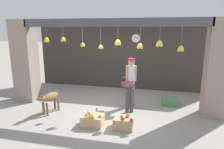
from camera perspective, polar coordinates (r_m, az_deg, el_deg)
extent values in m
plane|color=gray|center=(6.42, -0.76, -10.04)|extent=(60.00, 60.00, 0.00)
cube|color=#38332D|center=(8.45, 3.32, 5.40)|extent=(7.50, 0.12, 2.81)
cube|color=gray|center=(7.62, -23.52, 3.53)|extent=(0.70, 0.60, 2.81)
cube|color=gray|center=(6.36, 28.18, 1.41)|extent=(0.70, 0.60, 2.81)
cube|color=#4C4C51|center=(6.03, -0.55, 14.64)|extent=(5.60, 0.24, 0.24)
cylinder|color=#B2AD99|center=(6.79, -18.34, 11.42)|extent=(0.01, 0.01, 0.33)
ellipsoid|color=yellow|center=(6.78, -17.87, 9.40)|extent=(0.12, 0.06, 0.18)
ellipsoid|color=yellow|center=(6.82, -17.86, 9.41)|extent=(0.09, 0.11, 0.19)
ellipsoid|color=yellow|center=(6.84, -18.19, 9.40)|extent=(0.09, 0.11, 0.19)
ellipsoid|color=yellow|center=(6.82, -18.52, 9.37)|extent=(0.12, 0.06, 0.18)
ellipsoid|color=yellow|center=(6.78, -18.53, 9.35)|extent=(0.09, 0.11, 0.19)
ellipsoid|color=yellow|center=(6.75, -18.20, 9.36)|extent=(0.09, 0.11, 0.19)
cylinder|color=#B2AD99|center=(6.55, -13.86, 11.73)|extent=(0.01, 0.01, 0.31)
ellipsoid|color=yellow|center=(6.54, -13.42, 9.74)|extent=(0.11, 0.06, 0.17)
ellipsoid|color=yellow|center=(6.59, -13.49, 9.76)|extent=(0.08, 0.11, 0.17)
ellipsoid|color=yellow|center=(6.60, -13.91, 9.74)|extent=(0.10, 0.09, 0.17)
ellipsoid|color=yellow|center=(6.55, -14.11, 9.71)|extent=(0.10, 0.09, 0.17)
ellipsoid|color=yellow|center=(6.52, -13.80, 9.71)|extent=(0.08, 0.11, 0.17)
cylinder|color=#B2AD99|center=(6.25, -8.43, 11.17)|extent=(0.01, 0.01, 0.47)
ellipsoid|color=yellow|center=(6.25, -8.03, 8.41)|extent=(0.10, 0.05, 0.15)
ellipsoid|color=yellow|center=(6.29, -8.13, 8.44)|extent=(0.07, 0.09, 0.15)
ellipsoid|color=yellow|center=(6.29, -8.52, 8.43)|extent=(0.09, 0.08, 0.15)
ellipsoid|color=yellow|center=(6.25, -8.66, 8.39)|extent=(0.09, 0.08, 0.15)
ellipsoid|color=yellow|center=(6.23, -8.36, 8.39)|extent=(0.07, 0.09, 0.15)
cylinder|color=#B2AD99|center=(6.14, -3.26, 10.98)|extent=(0.01, 0.01, 0.53)
ellipsoid|color=yellow|center=(6.15, -2.87, 7.85)|extent=(0.10, 0.06, 0.16)
ellipsoid|color=yellow|center=(6.20, -3.12, 7.88)|extent=(0.06, 0.10, 0.16)
ellipsoid|color=yellow|center=(6.18, -3.57, 7.86)|extent=(0.10, 0.06, 0.16)
ellipsoid|color=yellow|center=(6.13, -3.33, 7.82)|extent=(0.06, 0.10, 0.16)
cylinder|color=#B2AD99|center=(5.98, 1.69, 11.73)|extent=(0.01, 0.01, 0.37)
ellipsoid|color=yellow|center=(5.98, 2.15, 9.09)|extent=(0.13, 0.07, 0.20)
ellipsoid|color=yellow|center=(6.04, 1.77, 9.13)|extent=(0.07, 0.13, 0.20)
ellipsoid|color=yellow|center=(6.00, 1.20, 9.11)|extent=(0.13, 0.07, 0.20)
ellipsoid|color=yellow|center=(5.94, 1.58, 9.07)|extent=(0.07, 0.13, 0.20)
cylinder|color=#B2AD99|center=(5.88, 8.07, 11.11)|extent=(0.01, 0.01, 0.47)
ellipsoid|color=yellow|center=(5.89, 8.41, 8.04)|extent=(0.12, 0.06, 0.18)
ellipsoid|color=yellow|center=(5.93, 8.23, 8.08)|extent=(0.09, 0.11, 0.19)
ellipsoid|color=yellow|center=(5.93, 7.80, 8.10)|extent=(0.09, 0.11, 0.19)
ellipsoid|color=yellow|center=(5.90, 7.54, 8.08)|extent=(0.12, 0.06, 0.18)
ellipsoid|color=yellow|center=(5.86, 7.72, 8.04)|extent=(0.09, 0.11, 0.19)
ellipsoid|color=yellow|center=(5.85, 8.16, 8.02)|extent=(0.09, 0.11, 0.19)
cylinder|color=#B2AD99|center=(5.87, 13.54, 11.28)|extent=(0.01, 0.01, 0.39)
ellipsoid|color=yellow|center=(5.89, 13.88, 8.52)|extent=(0.13, 0.07, 0.20)
ellipsoid|color=yellow|center=(5.93, 13.64, 8.56)|extent=(0.10, 0.12, 0.21)
ellipsoid|color=yellow|center=(5.93, 13.16, 8.59)|extent=(0.10, 0.12, 0.21)
ellipsoid|color=yellow|center=(5.89, 12.91, 8.57)|extent=(0.13, 0.07, 0.20)
ellipsoid|color=yellow|center=(5.84, 13.16, 8.53)|extent=(0.10, 0.12, 0.21)
ellipsoid|color=yellow|center=(5.84, 13.64, 8.51)|extent=(0.10, 0.12, 0.21)
cylinder|color=#B2AD99|center=(5.85, 19.31, 10.27)|extent=(0.01, 0.01, 0.52)
ellipsoid|color=yellow|center=(5.87, 19.50, 6.94)|extent=(0.12, 0.06, 0.18)
ellipsoid|color=yellow|center=(5.91, 19.02, 7.01)|extent=(0.06, 0.12, 0.18)
ellipsoid|color=yellow|center=(5.86, 18.62, 6.99)|extent=(0.12, 0.06, 0.18)
ellipsoid|color=yellow|center=(5.82, 19.10, 6.92)|extent=(0.06, 0.12, 0.18)
ellipsoid|color=brown|center=(6.34, -17.16, -6.07)|extent=(0.40, 0.66, 0.25)
cylinder|color=brown|center=(6.24, -18.02, -9.45)|extent=(0.07, 0.07, 0.39)
cylinder|color=brown|center=(6.34, -18.97, -9.15)|extent=(0.07, 0.07, 0.39)
cylinder|color=brown|center=(6.55, -15.06, -8.17)|extent=(0.07, 0.07, 0.39)
cylinder|color=brown|center=(6.65, -16.01, -7.92)|extent=(0.07, 0.07, 0.39)
ellipsoid|color=brown|center=(6.10, -19.46, -6.42)|extent=(0.21, 0.26, 0.17)
cone|color=brown|center=(6.04, -19.20, -5.71)|extent=(0.06, 0.06, 0.07)
cone|color=brown|center=(6.11, -19.84, -5.55)|extent=(0.06, 0.06, 0.07)
cylinder|color=brown|center=(6.56, -15.08, -5.06)|extent=(0.09, 0.20, 0.25)
cylinder|color=#6B665B|center=(6.60, 5.97, -5.80)|extent=(0.11, 0.11, 0.79)
cylinder|color=#6B665B|center=(6.57, 4.76, -5.85)|extent=(0.11, 0.11, 0.79)
cube|color=silver|center=(6.40, 5.49, 0.03)|extent=(0.24, 0.23, 0.59)
cylinder|color=tan|center=(6.42, 6.73, 0.37)|extent=(0.06, 0.06, 0.52)
cylinder|color=tan|center=(6.37, 4.26, 0.31)|extent=(0.06, 0.06, 0.52)
sphere|color=tan|center=(6.32, 5.57, 3.54)|extent=(0.20, 0.20, 0.20)
cylinder|color=red|center=(6.31, 5.59, 4.32)|extent=(0.21, 0.21, 0.07)
cube|color=red|center=(6.21, 5.76, 3.90)|extent=(0.20, 0.16, 0.01)
cylinder|color=#424247|center=(6.10, 4.38, -7.49)|extent=(0.11, 0.11, 0.76)
cylinder|color=#424247|center=(6.14, 5.63, -7.38)|extent=(0.11, 0.11, 0.76)
cube|color=#754760|center=(6.21, 4.34, -2.72)|extent=(0.45, 0.61, 0.30)
sphere|color=black|center=(6.52, 3.43, -1.31)|extent=(0.18, 0.18, 0.18)
cube|color=tan|center=(5.45, -5.51, -12.87)|extent=(0.55, 0.43, 0.28)
sphere|color=orange|center=(5.28, -5.82, -11.69)|extent=(0.07, 0.07, 0.07)
sphere|color=orange|center=(5.49, -6.77, -10.70)|extent=(0.07, 0.07, 0.07)
sphere|color=orange|center=(5.25, -3.29, -11.79)|extent=(0.07, 0.07, 0.07)
sphere|color=orange|center=(5.23, -6.24, -11.97)|extent=(0.07, 0.07, 0.07)
sphere|color=orange|center=(5.37, -7.37, -11.29)|extent=(0.07, 0.07, 0.07)
sphere|color=orange|center=(5.42, -6.40, -11.02)|extent=(0.07, 0.07, 0.07)
sphere|color=orange|center=(5.20, -5.37, -12.06)|extent=(0.07, 0.07, 0.07)
sphere|color=orange|center=(5.24, -3.63, -11.83)|extent=(0.07, 0.07, 0.07)
cube|color=tan|center=(5.29, 3.39, -13.61)|extent=(0.50, 0.42, 0.29)
sphere|color=red|center=(5.23, 4.36, -11.83)|extent=(0.07, 0.07, 0.07)
sphere|color=#99B238|center=(5.23, 2.76, -11.77)|extent=(0.07, 0.07, 0.07)
sphere|color=red|center=(5.08, 3.20, -12.57)|extent=(0.07, 0.07, 0.07)
sphere|color=red|center=(5.14, 3.05, -12.25)|extent=(0.07, 0.07, 0.07)
sphere|color=red|center=(5.22, 4.31, -11.85)|extent=(0.07, 0.07, 0.07)
sphere|color=red|center=(5.06, 5.55, -12.72)|extent=(0.07, 0.07, 0.07)
sphere|color=#99B238|center=(5.35, 4.67, -11.25)|extent=(0.07, 0.07, 0.07)
sphere|color=#99B238|center=(5.14, 3.31, -12.27)|extent=(0.07, 0.07, 0.07)
sphere|color=red|center=(5.29, 4.71, -11.51)|extent=(0.07, 0.07, 0.07)
cube|color=#42844C|center=(7.03, 15.93, -7.27)|extent=(0.50, 0.38, 0.28)
cylinder|color=silver|center=(5.98, -4.40, -10.76)|extent=(0.07, 0.07, 0.21)
cylinder|color=black|center=(5.93, -4.42, -9.72)|extent=(0.04, 0.04, 0.02)
cylinder|color=black|center=(8.25, 6.83, 10.25)|extent=(0.35, 0.01, 0.35)
cylinder|color=white|center=(8.24, 6.82, 10.24)|extent=(0.33, 0.02, 0.33)
cube|color=black|center=(8.22, 6.82, 10.49)|extent=(0.01, 0.01, 0.09)
cube|color=black|center=(8.22, 7.17, 10.23)|extent=(0.13, 0.01, 0.01)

